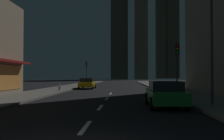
# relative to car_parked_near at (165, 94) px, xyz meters

# --- Properties ---
(ground_plane) EXTENTS (78.00, 136.00, 0.10)m
(ground_plane) POSITION_rel_car_parked_near_xyz_m (-3.60, 23.31, -0.79)
(ground_plane) COLOR black
(sidewalk_right) EXTENTS (4.00, 76.00, 0.15)m
(sidewalk_right) POSITION_rel_car_parked_near_xyz_m (3.40, 23.31, -0.67)
(sidewalk_right) COLOR #605E59
(sidewalk_right) RESTS_ON ground
(sidewalk_left) EXTENTS (4.00, 76.00, 0.15)m
(sidewalk_left) POSITION_rel_car_parked_near_xyz_m (-10.60, 23.31, -0.67)
(sidewalk_left) COLOR #605E59
(sidewalk_left) RESTS_ON ground
(lane_marking_center) EXTENTS (0.16, 23.00, 0.01)m
(lane_marking_center) POSITION_rel_car_parked_near_xyz_m (-3.60, -0.29, -0.73)
(lane_marking_center) COLOR silver
(lane_marking_center) RESTS_ON ground
(skyscraper_distant_tall) EXTENTS (8.17, 7.44, 68.36)m
(skyscraper_distant_tall) POSITION_rel_car_parked_near_xyz_m (-4.48, 105.33, 33.44)
(skyscraper_distant_tall) COLOR #423F32
(skyscraper_distant_tall) RESTS_ON ground
(skyscraper_distant_mid) EXTENTS (5.90, 7.51, 48.91)m
(skyscraper_distant_mid) POSITION_rel_car_parked_near_xyz_m (5.68, 101.44, 23.71)
(skyscraper_distant_mid) COLOR #605B48
(skyscraper_distant_mid) RESTS_ON ground
(skyscraper_distant_short) EXTENTS (6.93, 7.17, 56.08)m
(skyscraper_distant_short) POSITION_rel_car_parked_near_xyz_m (22.50, 148.77, 27.30)
(skyscraper_distant_short) COLOR #413E30
(skyscraper_distant_short) RESTS_ON ground
(skyscraper_distant_slender) EXTENTS (7.51, 8.35, 66.27)m
(skyscraper_distant_slender) POSITION_rel_car_parked_near_xyz_m (29.55, 148.04, 32.39)
(skyscraper_distant_slender) COLOR #3B382C
(skyscraper_distant_slender) RESTS_ON ground
(car_parked_near) EXTENTS (1.98, 4.24, 1.45)m
(car_parked_near) POSITION_rel_car_parked_near_xyz_m (0.00, 0.00, 0.00)
(car_parked_near) COLOR #1E722D
(car_parked_near) RESTS_ON ground
(car_parked_far) EXTENTS (1.98, 4.24, 1.45)m
(car_parked_far) POSITION_rel_car_parked_near_xyz_m (-7.20, 18.78, 0.00)
(car_parked_far) COLOR gold
(car_parked_far) RESTS_ON ground
(fire_hydrant_far_left) EXTENTS (0.42, 0.30, 0.65)m
(fire_hydrant_far_left) POSITION_rel_car_parked_near_xyz_m (-9.50, 13.27, -0.29)
(fire_hydrant_far_left) COLOR #B2B2B2
(fire_hydrant_far_left) RESTS_ON sidewalk_left
(traffic_light_near_right) EXTENTS (0.32, 0.48, 4.20)m
(traffic_light_near_right) POSITION_rel_car_parked_near_xyz_m (1.90, 5.74, 2.45)
(traffic_light_near_right) COLOR #2D2D2D
(traffic_light_near_right) RESTS_ON sidewalk_right
(traffic_light_far_left) EXTENTS (0.32, 0.48, 4.20)m
(traffic_light_far_left) POSITION_rel_car_parked_near_xyz_m (-9.10, 30.38, 2.45)
(traffic_light_far_left) COLOR #2D2D2D
(traffic_light_far_left) RESTS_ON sidewalk_left
(street_lamp_right) EXTENTS (1.96, 0.56, 6.58)m
(street_lamp_right) POSITION_rel_car_parked_near_xyz_m (1.78, 0.11, 4.33)
(street_lamp_right) COLOR #38383D
(street_lamp_right) RESTS_ON sidewalk_right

